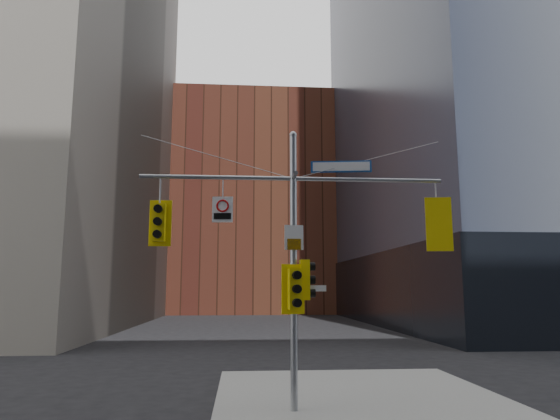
{
  "coord_description": "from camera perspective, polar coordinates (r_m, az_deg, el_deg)",
  "views": [
    {
      "loc": [
        -1.33,
        -10.83,
        3.15
      ],
      "look_at": [
        -0.35,
        2.0,
        5.16
      ],
      "focal_mm": 32.0,
      "sensor_mm": 36.0,
      "label": 1
    }
  ],
  "objects": [
    {
      "name": "sidewalk_corner",
      "position": [
        15.51,
        8.66,
        -20.2
      ],
      "size": [
        8.0,
        8.0,
        0.15
      ],
      "primitive_type": "cube",
      "color": "gray",
      "rests_on": "ground"
    },
    {
      "name": "brick_midrise",
      "position": [
        69.7,
        -3.21,
        0.11
      ],
      "size": [
        26.0,
        20.0,
        28.0
      ],
      "primitive_type": "cube",
      "color": "brown",
      "rests_on": "ground"
    },
    {
      "name": "signal_assembly",
      "position": [
        12.96,
        1.55,
        -3.24
      ],
      "size": [
        8.0,
        0.8,
        7.3
      ],
      "color": "#92949A",
      "rests_on": "ground"
    },
    {
      "name": "traffic_light_west_arm",
      "position": [
        13.12,
        -13.65,
        -1.38
      ],
      "size": [
        0.57,
        0.46,
        1.2
      ],
      "rotation": [
        0.0,
        0.0,
        -0.04
      ],
      "color": "yellow",
      "rests_on": "ground"
    },
    {
      "name": "traffic_light_east_arm",
      "position": [
        13.94,
        17.54,
        -1.64
      ],
      "size": [
        0.68,
        0.6,
        1.42
      ],
      "rotation": [
        0.0,
        0.0,
        2.97
      ],
      "color": "yellow",
      "rests_on": "ground"
    },
    {
      "name": "traffic_light_pole_side",
      "position": [
        12.94,
        3.01,
        -7.97
      ],
      "size": [
        0.4,
        0.34,
        1.03
      ],
      "rotation": [
        0.0,
        0.0,
        1.62
      ],
      "color": "yellow",
      "rests_on": "ground"
    },
    {
      "name": "traffic_light_pole_front",
      "position": [
        12.63,
        1.7,
        -9.01
      ],
      "size": [
        0.6,
        0.53,
        1.25
      ],
      "rotation": [
        0.0,
        0.0,
        0.18
      ],
      "color": "yellow",
      "rests_on": "ground"
    },
    {
      "name": "street_sign_blade",
      "position": [
        13.48,
        6.99,
        4.94
      ],
      "size": [
        1.6,
        0.26,
        0.31
      ],
      "rotation": [
        0.0,
        0.0,
        -0.14
      ],
      "color": "#0F3F92",
      "rests_on": "ground"
    },
    {
      "name": "regulatory_sign_arm",
      "position": [
        12.98,
        -6.59,
        0.16
      ],
      "size": [
        0.54,
        0.1,
        0.67
      ],
      "rotation": [
        0.0,
        0.0,
        -0.1
      ],
      "color": "silver",
      "rests_on": "ground"
    },
    {
      "name": "regulatory_sign_pole",
      "position": [
        12.84,
        1.61,
        -3.24
      ],
      "size": [
        0.49,
        0.07,
        0.64
      ],
      "rotation": [
        0.0,
        0.0,
        0.06
      ],
      "color": "silver",
      "rests_on": "ground"
    },
    {
      "name": "street_blade_ew",
      "position": [
        12.96,
        3.58,
        -8.93
      ],
      "size": [
        0.79,
        0.1,
        0.16
      ],
      "rotation": [
        0.0,
        0.0,
        0.09
      ],
      "color": "silver",
      "rests_on": "ground"
    },
    {
      "name": "street_blade_ns",
      "position": [
        13.36,
        1.38,
        -10.68
      ],
      "size": [
        0.12,
        0.79,
        0.16
      ],
      "rotation": [
        0.0,
        0.0,
        -0.12
      ],
      "color": "#145926",
      "rests_on": "ground"
    }
  ]
}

